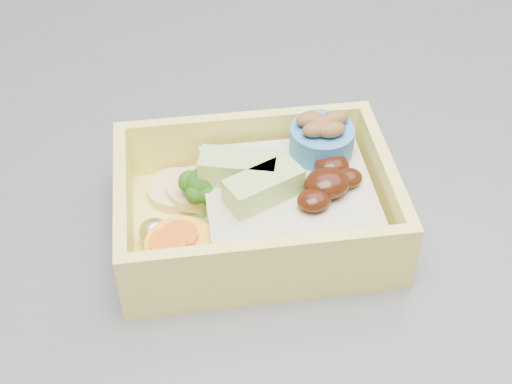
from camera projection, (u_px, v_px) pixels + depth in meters
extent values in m
cube|color=#313236|center=(500.00, 135.00, 0.54)|extent=(1.24, 0.84, 0.04)
cube|color=#FFEF69|center=(256.00, 225.00, 0.44)|extent=(0.18, 0.14, 0.01)
cube|color=#FFEF69|center=(244.00, 139.00, 0.46)|extent=(0.16, 0.03, 0.04)
cube|color=#FFEF69|center=(270.00, 268.00, 0.38)|extent=(0.16, 0.03, 0.04)
cube|color=#FFEF69|center=(383.00, 185.00, 0.43)|extent=(0.02, 0.10, 0.04)
cube|color=#FFEF69|center=(124.00, 211.00, 0.41)|extent=(0.02, 0.10, 0.04)
cube|color=tan|center=(289.00, 203.00, 0.43)|extent=(0.11, 0.10, 0.03)
ellipsoid|color=black|center=(327.00, 183.00, 0.41)|extent=(0.03, 0.03, 0.01)
ellipsoid|color=black|center=(332.00, 166.00, 0.42)|extent=(0.02, 0.02, 0.01)
ellipsoid|color=black|center=(314.00, 200.00, 0.40)|extent=(0.02, 0.02, 0.01)
ellipsoid|color=black|center=(347.00, 178.00, 0.42)|extent=(0.02, 0.02, 0.01)
cube|color=#ACDA72|center=(264.00, 186.00, 0.41)|extent=(0.05, 0.03, 0.02)
cube|color=#ACDA72|center=(238.00, 168.00, 0.42)|extent=(0.05, 0.04, 0.02)
cylinder|color=#7AB662|center=(202.00, 203.00, 0.43)|extent=(0.01, 0.01, 0.01)
sphere|color=#295C15|center=(201.00, 184.00, 0.42)|extent=(0.02, 0.02, 0.02)
sphere|color=#295C15|center=(212.00, 181.00, 0.43)|extent=(0.01, 0.01, 0.01)
sphere|color=#295C15|center=(190.00, 182.00, 0.43)|extent=(0.01, 0.01, 0.01)
sphere|color=#295C15|center=(206.00, 194.00, 0.42)|extent=(0.01, 0.01, 0.01)
sphere|color=#295C15|center=(196.00, 194.00, 0.42)|extent=(0.01, 0.01, 0.01)
sphere|color=#295C15|center=(200.00, 178.00, 0.43)|extent=(0.01, 0.01, 0.01)
cylinder|color=yellow|center=(181.00, 252.00, 0.40)|extent=(0.04, 0.04, 0.02)
cylinder|color=orange|center=(179.00, 235.00, 0.40)|extent=(0.02, 0.02, 0.00)
cylinder|color=orange|center=(168.00, 243.00, 0.39)|extent=(0.02, 0.02, 0.00)
cylinder|color=#D4BB7A|center=(176.00, 190.00, 0.45)|extent=(0.04, 0.04, 0.01)
cylinder|color=#D4BB7A|center=(196.00, 189.00, 0.44)|extent=(0.04, 0.04, 0.01)
ellipsoid|color=silver|center=(220.00, 172.00, 0.45)|extent=(0.02, 0.02, 0.02)
ellipsoid|color=silver|center=(154.00, 232.00, 0.41)|extent=(0.02, 0.02, 0.02)
cylinder|color=#3A7CC6|center=(322.00, 140.00, 0.44)|extent=(0.04, 0.04, 0.02)
ellipsoid|color=brown|center=(323.00, 123.00, 0.43)|extent=(0.02, 0.01, 0.01)
ellipsoid|color=brown|center=(335.00, 118.00, 0.43)|extent=(0.02, 0.01, 0.01)
ellipsoid|color=brown|center=(310.00, 119.00, 0.43)|extent=(0.02, 0.01, 0.01)
ellipsoid|color=brown|center=(332.00, 130.00, 0.42)|extent=(0.02, 0.01, 0.01)
ellipsoid|color=brown|center=(316.00, 129.00, 0.42)|extent=(0.02, 0.01, 0.01)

